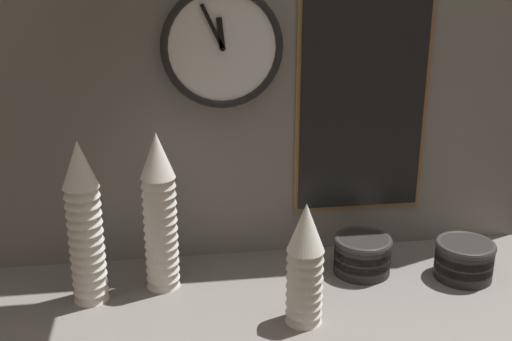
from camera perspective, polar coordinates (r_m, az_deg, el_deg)
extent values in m
cube|color=slate|center=(1.63, 0.41, -11.80)|extent=(1.60, 0.56, 0.04)
cube|color=slate|center=(1.68, -0.91, 9.21)|extent=(1.60, 0.03, 1.05)
cone|color=white|center=(1.66, -8.29, -8.35)|extent=(0.09, 0.09, 0.11)
cone|color=white|center=(1.65, -8.33, -7.65)|extent=(0.09, 0.09, 0.11)
cone|color=white|center=(1.64, -8.37, -6.95)|extent=(0.09, 0.09, 0.11)
cone|color=white|center=(1.63, -8.40, -6.24)|extent=(0.09, 0.09, 0.11)
cone|color=white|center=(1.62, -8.44, -5.52)|extent=(0.09, 0.09, 0.11)
cone|color=white|center=(1.61, -8.48, -4.79)|extent=(0.09, 0.09, 0.11)
cone|color=white|center=(1.60, -8.52, -4.05)|extent=(0.09, 0.09, 0.11)
cone|color=white|center=(1.59, -8.56, -3.30)|extent=(0.09, 0.09, 0.11)
cone|color=white|center=(1.58, -8.60, -2.55)|extent=(0.09, 0.09, 0.11)
cone|color=white|center=(1.57, -8.65, -1.78)|extent=(0.09, 0.09, 0.11)
cone|color=white|center=(1.57, -8.69, -1.01)|extent=(0.09, 0.09, 0.11)
cone|color=white|center=(1.56, -8.73, -0.23)|extent=(0.09, 0.09, 0.11)
cone|color=white|center=(1.55, -8.77, 0.55)|extent=(0.09, 0.09, 0.11)
cone|color=white|center=(1.54, -8.82, 1.35)|extent=(0.09, 0.09, 0.11)
cone|color=white|center=(1.63, -14.54, -9.25)|extent=(0.09, 0.09, 0.11)
cone|color=white|center=(1.62, -14.61, -8.55)|extent=(0.09, 0.09, 0.11)
cone|color=white|center=(1.61, -14.68, -7.84)|extent=(0.09, 0.09, 0.11)
cone|color=white|center=(1.60, -14.75, -7.12)|extent=(0.09, 0.09, 0.11)
cone|color=white|center=(1.59, -14.82, -6.39)|extent=(0.09, 0.09, 0.11)
cone|color=white|center=(1.58, -14.89, -5.66)|extent=(0.09, 0.09, 0.11)
cone|color=white|center=(1.57, -14.96, -4.91)|extent=(0.09, 0.09, 0.11)
cone|color=white|center=(1.57, -15.03, -4.16)|extent=(0.09, 0.09, 0.11)
cone|color=white|center=(1.56, -15.10, -3.40)|extent=(0.09, 0.09, 0.11)
cone|color=white|center=(1.55, -15.18, -2.62)|extent=(0.09, 0.09, 0.11)
cone|color=white|center=(1.54, -15.25, -1.85)|extent=(0.09, 0.09, 0.11)
cone|color=white|center=(1.53, -15.32, -1.06)|extent=(0.09, 0.09, 0.11)
cone|color=white|center=(1.52, -15.40, -0.26)|extent=(0.09, 0.09, 0.11)
cone|color=white|center=(1.52, -15.47, 0.54)|extent=(0.09, 0.09, 0.11)
cone|color=white|center=(1.50, 4.29, -11.34)|extent=(0.09, 0.09, 0.11)
cone|color=white|center=(1.49, 4.32, -10.60)|extent=(0.09, 0.09, 0.11)
cone|color=white|center=(1.48, 4.34, -9.84)|extent=(0.09, 0.09, 0.11)
cone|color=white|center=(1.47, 4.36, -9.07)|extent=(0.09, 0.09, 0.11)
cone|color=white|center=(1.46, 4.38, -8.29)|extent=(0.09, 0.09, 0.11)
cone|color=white|center=(1.45, 4.41, -7.50)|extent=(0.09, 0.09, 0.11)
cone|color=white|center=(1.44, 4.43, -6.70)|extent=(0.09, 0.09, 0.11)
cone|color=white|center=(1.43, 4.45, -5.88)|extent=(0.09, 0.09, 0.11)
cone|color=white|center=(1.42, 4.48, -5.06)|extent=(0.09, 0.09, 0.11)
cylinder|color=black|center=(1.74, 9.38, -8.18)|extent=(0.15, 0.15, 0.05)
cylinder|color=black|center=(1.73, 9.43, -7.43)|extent=(0.15, 0.15, 0.05)
cylinder|color=black|center=(1.72, 9.47, -6.67)|extent=(0.15, 0.15, 0.05)
torus|color=#302D2A|center=(1.71, 9.51, -6.17)|extent=(0.15, 0.15, 0.02)
cylinder|color=black|center=(1.78, 17.92, -8.31)|extent=(0.15, 0.15, 0.05)
cylinder|color=black|center=(1.77, 18.00, -7.57)|extent=(0.15, 0.15, 0.05)
cylinder|color=black|center=(1.76, 18.09, -6.82)|extent=(0.15, 0.15, 0.05)
torus|color=#302D2A|center=(1.75, 18.15, -6.34)|extent=(0.15, 0.15, 0.02)
cylinder|color=white|center=(1.64, -3.04, 10.89)|extent=(0.30, 0.02, 0.30)
torus|color=black|center=(1.63, -3.01, 10.84)|extent=(0.31, 0.02, 0.31)
cube|color=black|center=(1.62, -3.16, 12.13)|extent=(0.02, 0.01, 0.08)
cube|color=black|center=(1.62, -3.92, 12.66)|extent=(0.06, 0.01, 0.11)
cylinder|color=black|center=(1.63, -3.00, 10.82)|extent=(0.02, 0.01, 0.02)
cube|color=olive|center=(1.75, 9.42, 5.81)|extent=(0.36, 0.01, 0.60)
cube|color=black|center=(1.75, 9.46, 5.78)|extent=(0.34, 0.01, 0.58)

